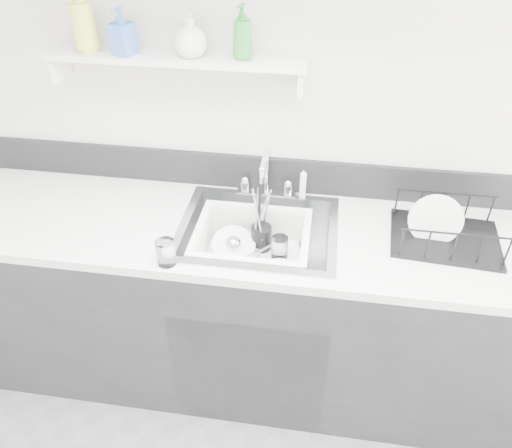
% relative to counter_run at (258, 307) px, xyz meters
% --- Properties ---
extents(room_shell, '(3.50, 3.00, 2.60)m').
position_rel_counter_run_xyz_m(room_shell, '(0.00, -0.80, 1.22)').
color(room_shell, silver).
rests_on(room_shell, ground).
extents(counter_run, '(3.20, 0.62, 0.92)m').
position_rel_counter_run_xyz_m(counter_run, '(0.00, 0.00, 0.00)').
color(counter_run, black).
rests_on(counter_run, ground).
extents(backsplash, '(3.20, 0.02, 0.16)m').
position_rel_counter_run_xyz_m(backsplash, '(0.00, 0.30, 0.54)').
color(backsplash, black).
rests_on(backsplash, counter_run).
extents(sink, '(0.64, 0.52, 0.20)m').
position_rel_counter_run_xyz_m(sink, '(0.00, 0.00, 0.37)').
color(sink, silver).
rests_on(sink, counter_run).
extents(faucet, '(0.26, 0.18, 0.23)m').
position_rel_counter_run_xyz_m(faucet, '(0.00, 0.25, 0.52)').
color(faucet, silver).
rests_on(faucet, counter_run).
extents(side_sprayer, '(0.03, 0.03, 0.14)m').
position_rel_counter_run_xyz_m(side_sprayer, '(0.16, 0.25, 0.53)').
color(side_sprayer, white).
rests_on(side_sprayer, counter_run).
extents(wall_shelf, '(1.00, 0.16, 0.12)m').
position_rel_counter_run_xyz_m(wall_shelf, '(-0.35, 0.23, 1.05)').
color(wall_shelf, silver).
rests_on(wall_shelf, room_shell).
extents(wash_tub, '(0.55, 0.50, 0.18)m').
position_rel_counter_run_xyz_m(wash_tub, '(-0.02, -0.03, 0.38)').
color(wash_tub, white).
rests_on(wash_tub, sink).
extents(plate_stack, '(0.23, 0.22, 0.09)m').
position_rel_counter_run_xyz_m(plate_stack, '(-0.10, 0.01, 0.33)').
color(plate_stack, white).
rests_on(plate_stack, wash_tub).
extents(utensil_cup, '(0.09, 0.09, 0.30)m').
position_rel_counter_run_xyz_m(utensil_cup, '(0.00, 0.07, 0.37)').
color(utensil_cup, black).
rests_on(utensil_cup, wash_tub).
extents(ladle, '(0.29, 0.24, 0.08)m').
position_rel_counter_run_xyz_m(ladle, '(-0.05, -0.04, 0.35)').
color(ladle, silver).
rests_on(ladle, wash_tub).
extents(tumbler_in_tub, '(0.07, 0.07, 0.10)m').
position_rel_counter_run_xyz_m(tumbler_in_tub, '(0.09, 0.02, 0.36)').
color(tumbler_in_tub, white).
rests_on(tumbler_in_tub, wash_tub).
extents(tumbler_counter, '(0.08, 0.08, 0.10)m').
position_rel_counter_run_xyz_m(tumbler_counter, '(-0.30, -0.26, 0.51)').
color(tumbler_counter, white).
rests_on(tumbler_counter, counter_run).
extents(dish_rack, '(0.43, 0.34, 0.14)m').
position_rel_counter_run_xyz_m(dish_rack, '(0.74, 0.04, 0.53)').
color(dish_rack, black).
rests_on(dish_rack, counter_run).
extents(bowl_small, '(0.11, 0.11, 0.03)m').
position_rel_counter_run_xyz_m(bowl_small, '(0.10, -0.08, 0.32)').
color(bowl_small, white).
rests_on(bowl_small, wash_tub).
extents(soap_bottle_a, '(0.10, 0.10, 0.24)m').
position_rel_counter_run_xyz_m(soap_bottle_a, '(-0.69, 0.22, 1.19)').
color(soap_bottle_a, '#DBDA4B').
rests_on(soap_bottle_a, wall_shelf).
extents(soap_bottle_b, '(0.10, 0.10, 0.17)m').
position_rel_counter_run_xyz_m(soap_bottle_b, '(-0.54, 0.21, 1.16)').
color(soap_bottle_b, '#3969C4').
rests_on(soap_bottle_b, wall_shelf).
extents(soap_bottle_c, '(0.12, 0.12, 0.16)m').
position_rel_counter_run_xyz_m(soap_bottle_c, '(-0.28, 0.22, 1.15)').
color(soap_bottle_c, beige).
rests_on(soap_bottle_c, wall_shelf).
extents(soap_bottle_d, '(0.09, 0.09, 0.19)m').
position_rel_counter_run_xyz_m(soap_bottle_d, '(-0.09, 0.22, 1.17)').
color(soap_bottle_d, '#23882A').
rests_on(soap_bottle_d, wall_shelf).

